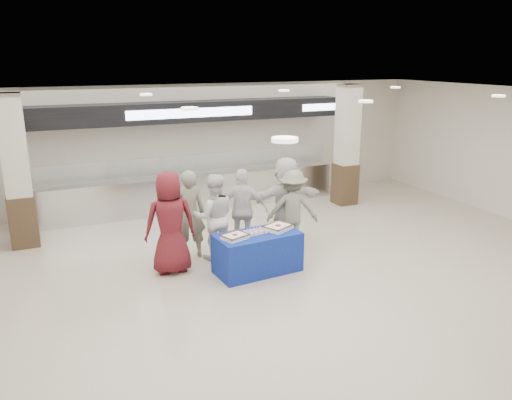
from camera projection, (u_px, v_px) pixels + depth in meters
name	position (u px, v px, depth m)	size (l,w,h in m)	color
ground	(281.00, 293.00, 8.50)	(14.00, 14.00, 0.00)	beige
serving_line	(190.00, 166.00, 12.94)	(8.70, 0.85, 2.80)	silver
column_left	(17.00, 175.00, 10.25)	(0.55, 0.55, 3.20)	#382819
column_right	(347.00, 148.00, 13.32)	(0.55, 0.55, 3.20)	#382819
display_table	(257.00, 253.00, 9.26)	(1.55, 0.78, 0.75)	#163097
sheet_cake_left	(235.00, 236.00, 8.89)	(0.53, 0.47, 0.09)	white
sheet_cake_right	(278.00, 227.00, 9.36)	(0.61, 0.56, 0.10)	white
cupcake_tray	(255.00, 232.00, 9.16)	(0.40, 0.33, 0.06)	#B3B3B8
civilian_maroon	(170.00, 223.00, 9.10)	(0.94, 0.61, 1.92)	maroon
soldier_a	(189.00, 214.00, 9.83)	(0.65, 0.43, 1.78)	slate
chef_tall	(214.00, 217.00, 9.76)	(0.84, 0.65, 1.72)	white
chef_short	(243.00, 210.00, 10.20)	(1.01, 0.42, 1.72)	white
soldier_b	(292.00, 209.00, 10.40)	(1.07, 0.61, 1.65)	slate
civilian_white	(286.00, 200.00, 10.59)	(1.75, 0.56, 1.88)	white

